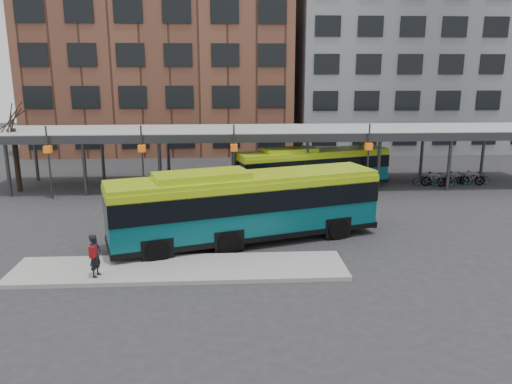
# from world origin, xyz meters

# --- Properties ---
(ground) EXTENTS (120.00, 120.00, 0.00)m
(ground) POSITION_xyz_m (0.00, 0.00, 0.00)
(ground) COLOR #28282B
(ground) RESTS_ON ground
(boarding_island) EXTENTS (14.00, 3.00, 0.18)m
(boarding_island) POSITION_xyz_m (-5.50, -3.00, 0.09)
(boarding_island) COLOR gray
(boarding_island) RESTS_ON ground
(canopy) EXTENTS (40.00, 6.53, 4.80)m
(canopy) POSITION_xyz_m (-0.06, 12.87, 3.91)
(canopy) COLOR #999B9E
(canopy) RESTS_ON ground
(tree) EXTENTS (1.64, 1.64, 5.60)m
(tree) POSITION_xyz_m (-18.00, 12.00, 2.43)
(tree) COLOR black
(tree) RESTS_ON ground
(building_brick) EXTENTS (26.00, 14.00, 22.00)m
(building_brick) POSITION_xyz_m (-10.00, 32.00, 11.00)
(building_brick) COLOR brown
(building_brick) RESTS_ON ground
(building_grey) EXTENTS (24.00, 14.00, 20.00)m
(building_grey) POSITION_xyz_m (16.00, 32.00, 10.00)
(building_grey) COLOR slate
(building_grey) RESTS_ON ground
(bus_front) EXTENTS (13.48, 6.69, 3.65)m
(bus_front) POSITION_xyz_m (-2.62, 0.56, 1.90)
(bus_front) COLOR #074951
(bus_front) RESTS_ON ground
(bus_rear) EXTENTS (11.22, 5.44, 3.04)m
(bus_rear) POSITION_xyz_m (2.57, 11.47, 1.58)
(bus_rear) COLOR #074951
(bus_rear) RESTS_ON ground
(pedestrian) EXTENTS (0.55, 0.72, 1.77)m
(pedestrian) POSITION_xyz_m (-8.77, -3.80, 1.08)
(pedestrian) COLOR black
(pedestrian) RESTS_ON boarding_island
(bike_rack) EXTENTS (5.84, 1.47, 1.07)m
(bike_rack) POSITION_xyz_m (13.00, 12.02, 0.48)
(bike_rack) COLOR slate
(bike_rack) RESTS_ON ground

